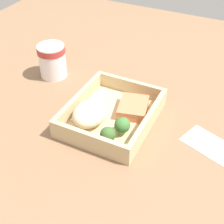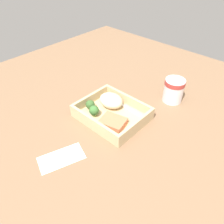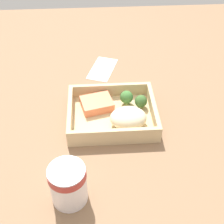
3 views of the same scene
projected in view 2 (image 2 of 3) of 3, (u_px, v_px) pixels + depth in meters
The scene contains 10 objects.
ground_plane at pixel (112, 119), 88.68cm from camera, with size 160.00×160.00×2.00cm, color #866548.
takeout_tray at pixel (112, 116), 87.67cm from camera, with size 25.73×21.27×1.20cm, color #CBB182.
tray_rim at pixel (112, 111), 85.99cm from camera, with size 25.73×21.27×4.09cm.
salmon_fillet at pixel (113, 122), 81.74cm from camera, with size 9.20×7.42×2.73cm, color #EA7C52.
mashed_potatoes at pixel (111, 101), 90.22cm from camera, with size 10.47×8.38×5.43cm, color beige.
broccoli_floret_1 at pixel (94, 111), 85.21cm from camera, with size 3.98×3.98×4.72cm.
broccoli_floret_2 at pixel (90, 105), 88.65cm from camera, with size 3.79×3.79×4.31cm.
fork at pixel (125, 106), 91.21cm from camera, with size 15.87×2.50×0.44cm.
paper_cup at pixel (174, 89), 93.34cm from camera, with size 8.63×8.63×10.46cm.
receipt_slip at pixel (61, 158), 71.95cm from camera, with size 7.63×14.78×0.24cm, color white.
Camera 2 is at (-45.29, 49.12, 57.39)cm, focal length 35.00 mm.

